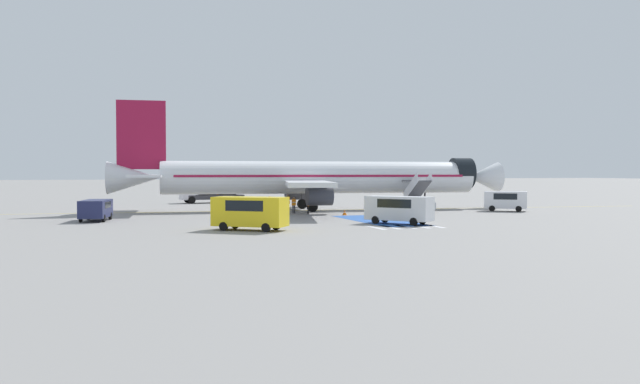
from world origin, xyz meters
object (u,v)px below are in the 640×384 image
at_px(service_van_2, 506,199).
at_px(ground_crew_3, 308,205).
at_px(boarding_stairs_forward, 417,202).
at_px(ground_crew_0, 270,204).
at_px(airliner, 316,177).
at_px(service_van_0, 399,208).
at_px(fuel_tanker, 212,190).
at_px(traffic_cone_0, 345,213).
at_px(service_van_3, 250,211).
at_px(ground_crew_1, 294,204).
at_px(ground_crew_2, 288,202).
at_px(service_van_1, 96,208).

relative_size(service_van_2, ground_crew_3, 2.77).
distance_m(boarding_stairs_forward, ground_crew_0, 16.01).
relative_size(airliner, service_van_0, 8.21).
xyz_separation_m(airliner, fuel_tanker, (-8.31, 20.03, -1.91)).
xyz_separation_m(ground_crew_0, traffic_cone_0, (6.60, -3.60, -0.81)).
bearing_deg(service_van_2, fuel_tanker, -99.52).
xyz_separation_m(service_van_2, service_van_3, (-30.36, -12.91, 0.16)).
height_order(airliner, service_van_2, airliner).
bearing_deg(ground_crew_0, boarding_stairs_forward, -26.39).
relative_size(ground_crew_1, ground_crew_3, 1.01).
bearing_deg(service_van_0, ground_crew_3, 63.95).
height_order(airliner, ground_crew_1, airliner).
relative_size(fuel_tanker, ground_crew_3, 5.32).
distance_m(ground_crew_2, traffic_cone_0, 7.18).
bearing_deg(service_van_3, service_van_0, 133.61).
distance_m(service_van_2, ground_crew_2, 23.18).
bearing_deg(fuel_tanker, airliner, -164.47).
height_order(airliner, ground_crew_2, airliner).
relative_size(service_van_0, service_van_1, 1.11).
xyz_separation_m(ground_crew_1, ground_crew_2, (-0.15, 1.74, 0.13)).
xyz_separation_m(airliner, service_van_3, (-11.71, -21.07, -2.18)).
bearing_deg(ground_crew_2, service_van_3, -98.62).
distance_m(service_van_3, ground_crew_2, 20.16).
bearing_deg(ground_crew_1, ground_crew_3, 140.17).
height_order(service_van_2, service_van_3, service_van_3).
bearing_deg(ground_crew_0, service_van_2, -32.15).
height_order(airliner, fuel_tanker, airliner).
height_order(service_van_1, ground_crew_0, ground_crew_0).
distance_m(service_van_1, ground_crew_2, 19.55).
height_order(ground_crew_0, traffic_cone_0, ground_crew_0).
distance_m(airliner, traffic_cone_0, 9.01).
relative_size(service_van_0, traffic_cone_0, 10.68).
xyz_separation_m(service_van_1, service_van_2, (41.10, 0.30, 0.17)).
relative_size(ground_crew_0, ground_crew_3, 1.11).
bearing_deg(ground_crew_3, ground_crew_0, -86.52).
bearing_deg(service_van_0, ground_crew_0, 76.20).
bearing_deg(airliner, ground_crew_1, -34.99).
xyz_separation_m(service_van_1, ground_crew_3, (19.88, 2.90, -0.16)).
distance_m(service_van_3, ground_crew_0, 17.18).
relative_size(service_van_3, ground_crew_2, 2.93).
relative_size(fuel_tanker, service_van_1, 1.81).
xyz_separation_m(fuel_tanker, ground_crew_2, (4.47, -22.55, -0.60)).
relative_size(airliner, service_van_3, 8.03).
bearing_deg(ground_crew_2, service_van_0, -60.47).
bearing_deg(boarding_stairs_forward, ground_crew_2, 174.16).
bearing_deg(boarding_stairs_forward, ground_crew_0, -176.12).
xyz_separation_m(fuel_tanker, service_van_1, (-14.15, -28.49, -0.59)).
distance_m(service_van_1, ground_crew_1, 19.24).
bearing_deg(airliner, fuel_tanker, -151.60).
height_order(ground_crew_0, ground_crew_1, ground_crew_0).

